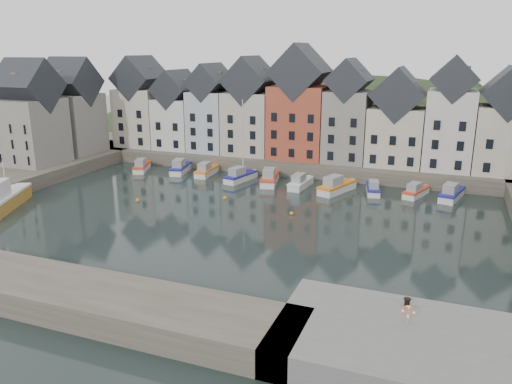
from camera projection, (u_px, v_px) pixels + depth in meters
The scene contains 21 objects.
ground at pixel (228, 222), 56.33m from camera, with size 260.00×260.00×0.00m, color black.
far_quay at pixel (301, 160), 82.97m from camera, with size 90.00×16.00×2.00m, color #4B4639.
left_quay at pixel (1, 178), 71.53m from camera, with size 14.00×54.00×2.00m, color #4B4639.
near_quay at pixel (421, 351), 30.51m from camera, with size 18.00×10.00×2.00m, color #60605E.
near_wall at pixel (0, 281), 39.77m from camera, with size 50.00×6.00×2.00m, color #4B4639.
hillside at pixel (332, 220), 111.51m from camera, with size 153.60×70.40×64.00m.
far_terrace at pixel (319, 115), 77.90m from camera, with size 72.37×8.16×17.78m.
left_terrace at pixel (53, 115), 78.44m from camera, with size 7.65×17.00×15.69m.
mooring_buoys at pixel (216, 204), 62.46m from camera, with size 20.50×5.50×0.50m.
boat_a at pixel (142, 167), 79.91m from camera, with size 3.84×6.10×2.24m.
boat_b at pixel (180, 168), 78.81m from camera, with size 3.40×6.73×2.47m.
boat_c at pixel (206, 171), 77.07m from camera, with size 2.39×6.22×2.34m.
boat_d at pixel (240, 176), 73.61m from camera, with size 3.29×6.58×12.05m.
boat_e at pixel (270, 178), 72.14m from camera, with size 3.58×7.12×2.62m.
boat_f at pixel (300, 183), 70.12m from camera, with size 2.34×6.16×2.32m.
boat_g at pixel (336, 187), 67.78m from camera, with size 4.40×7.24×2.66m.
boat_h at pixel (373, 189), 67.42m from camera, with size 2.72×5.64×2.08m.
boat_i at pixel (416, 192), 65.97m from camera, with size 3.33×5.83×2.14m.
boat_j at pixel (451, 194), 64.61m from camera, with size 3.38×6.67×2.45m.
mooring_bollard at pixel (407, 302), 33.72m from camera, with size 0.48×0.48×0.56m.
life_ring_post at pixel (408, 312), 31.37m from camera, with size 0.80×0.17×1.30m.
Camera 1 is at (22.12, -48.52, 18.74)m, focal length 35.00 mm.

